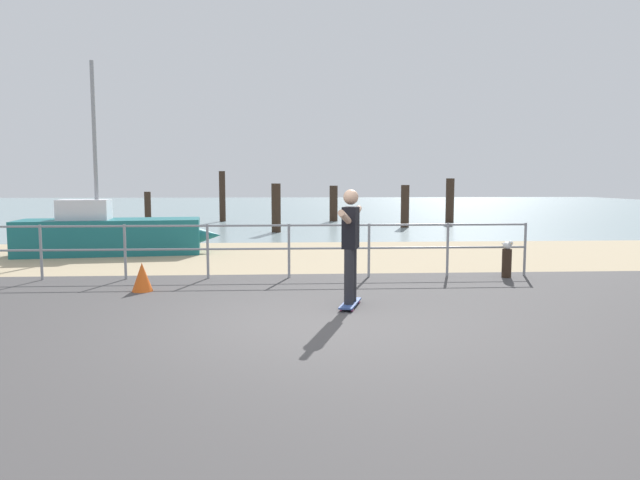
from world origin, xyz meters
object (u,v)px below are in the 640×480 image
Objects in this scene: seagull at (508,245)px; traffic_cone at (142,278)px; sailboat at (117,234)px; skateboard at (350,303)px; bollard_short at (507,264)px; skateboarder at (351,239)px.

traffic_cone is (-6.61, -1.00, -0.39)m from seagull.
skateboard is (5.20, -6.58, -0.45)m from sailboat.
sailboat is 5.50m from traffic_cone.
sailboat is 8.89× the size of bollard_short.
sailboat is 10.09× the size of traffic_cone.
skateboarder is at bearing -51.66° from sailboat.
sailboat reaches higher than traffic_cone.
bollard_short is 1.14× the size of traffic_cone.
bollard_short is 1.16× the size of seagull.
skateboard is at bearing -143.50° from bollard_short.
seagull is at bearing -26.18° from sailboat.
skateboarder is 4.08m from seagull.
traffic_cone is at bearing 157.14° from skateboard.
skateboard is 3.63m from traffic_cone.
sailboat is 8.40m from skateboard.
skateboard is at bearing 56.31° from skateboarder.
seagull reaches higher than bollard_short.
traffic_cone is at bearing 157.14° from skateboarder.
skateboard is 0.50× the size of skateboarder.
bollard_short is 6.69m from traffic_cone.
seagull is 0.97× the size of traffic_cone.
bollard_short is at bearing 86.19° from seagull.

